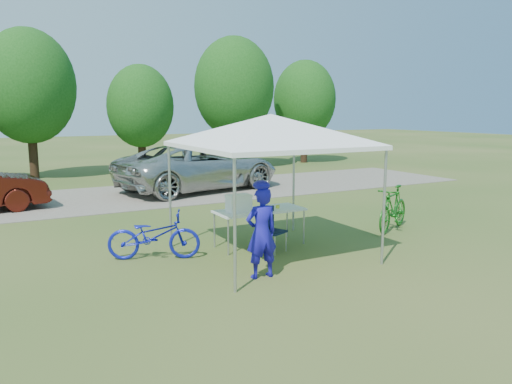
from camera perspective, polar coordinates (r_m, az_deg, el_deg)
ground at (r=9.84m, az=1.62°, el=-7.20°), size 100.00×100.00×0.00m
gravel_strip at (r=17.06m, az=-12.01°, el=-0.30°), size 24.00×5.00×0.02m
canopy at (r=9.43m, az=1.69°, el=8.44°), size 4.53×4.53×3.00m
treeline at (r=22.65m, az=-17.53°, el=10.74°), size 24.89×4.28×6.30m
folding_table at (r=10.34m, az=0.43°, el=-2.24°), size 1.87×0.78×0.77m
folding_chair at (r=9.99m, az=1.58°, el=-3.87°), size 0.59×0.62×0.88m
cooler at (r=10.07m, az=-1.99°, el=-1.27°), size 0.48×0.33×0.35m
ice_cream_cup at (r=10.48m, az=2.49°, el=-1.67°), size 0.08×0.08×0.06m
cyclist at (r=8.35m, az=0.62°, el=-4.70°), size 0.57×0.39×1.55m
bike_blue at (r=9.66m, az=-11.58°, el=-4.90°), size 1.83×1.24×0.91m
bike_green at (r=12.12m, az=15.39°, el=-1.82°), size 1.78×1.24×1.05m
minivan at (r=17.69m, az=-6.47°, el=2.90°), size 6.33×3.88×1.64m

